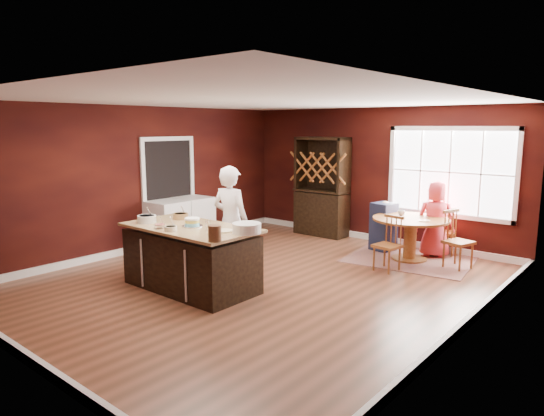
{
  "coord_description": "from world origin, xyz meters",
  "views": [
    {
      "loc": [
        4.66,
        -5.35,
        2.33
      ],
      "look_at": [
        -0.19,
        0.44,
        1.05
      ],
      "focal_mm": 32.0,
      "sensor_mm": 36.0,
      "label": 1
    }
  ],
  "objects_px": {
    "baker": "(231,222)",
    "dining_table": "(410,230)",
    "high_chair": "(384,226)",
    "washer": "(168,226)",
    "chair_east": "(459,239)",
    "seated_woman": "(436,219)",
    "hutch": "(322,187)",
    "layer_cake": "(192,222)",
    "chair_south": "(387,243)",
    "toddler": "(381,208)",
    "dryer": "(193,220)",
    "kitchen_island": "(191,259)",
    "chair_north": "(444,230)"
  },
  "relations": [
    {
      "from": "high_chair",
      "to": "washer",
      "type": "height_order",
      "value": "high_chair"
    },
    {
      "from": "dining_table",
      "to": "chair_north",
      "type": "xyz_separation_m",
      "value": [
        0.32,
        0.72,
        -0.08
      ]
    },
    {
      "from": "dining_table",
      "to": "high_chair",
      "type": "relative_size",
      "value": 1.37
    },
    {
      "from": "seated_woman",
      "to": "toddler",
      "type": "xyz_separation_m",
      "value": [
        -1.0,
        -0.15,
        0.12
      ]
    },
    {
      "from": "chair_east",
      "to": "seated_woman",
      "type": "bearing_deg",
      "value": 68.25
    },
    {
      "from": "layer_cake",
      "to": "seated_woman",
      "type": "distance_m",
      "value": 4.43
    },
    {
      "from": "baker",
      "to": "chair_north",
      "type": "relative_size",
      "value": 1.91
    },
    {
      "from": "toddler",
      "to": "chair_east",
      "type": "bearing_deg",
      "value": -11.32
    },
    {
      "from": "washer",
      "to": "dryer",
      "type": "bearing_deg",
      "value": 90.0
    },
    {
      "from": "high_chair",
      "to": "toddler",
      "type": "xyz_separation_m",
      "value": [
        -0.08,
        0.04,
        0.33
      ]
    },
    {
      "from": "seated_woman",
      "to": "high_chair",
      "type": "height_order",
      "value": "seated_woman"
    },
    {
      "from": "seated_woman",
      "to": "dryer",
      "type": "relative_size",
      "value": 1.47
    },
    {
      "from": "high_chair",
      "to": "washer",
      "type": "relative_size",
      "value": 1.02
    },
    {
      "from": "washer",
      "to": "toddler",
      "type": "bearing_deg",
      "value": 40.25
    },
    {
      "from": "baker",
      "to": "dryer",
      "type": "xyz_separation_m",
      "value": [
        -2.11,
        1.07,
        -0.4
      ]
    },
    {
      "from": "layer_cake",
      "to": "hutch",
      "type": "height_order",
      "value": "hutch"
    },
    {
      "from": "baker",
      "to": "washer",
      "type": "height_order",
      "value": "baker"
    },
    {
      "from": "layer_cake",
      "to": "high_chair",
      "type": "height_order",
      "value": "layer_cake"
    },
    {
      "from": "toddler",
      "to": "chair_south",
      "type": "bearing_deg",
      "value": -58.31
    },
    {
      "from": "chair_south",
      "to": "seated_woman",
      "type": "bearing_deg",
      "value": 87.4
    },
    {
      "from": "layer_cake",
      "to": "dryer",
      "type": "relative_size",
      "value": 0.31
    },
    {
      "from": "dining_table",
      "to": "chair_south",
      "type": "bearing_deg",
      "value": -90.79
    },
    {
      "from": "hutch",
      "to": "layer_cake",
      "type": "bearing_deg",
      "value": -81.98
    },
    {
      "from": "layer_cake",
      "to": "washer",
      "type": "height_order",
      "value": "layer_cake"
    },
    {
      "from": "chair_east",
      "to": "chair_south",
      "type": "bearing_deg",
      "value": 153.16
    },
    {
      "from": "washer",
      "to": "dryer",
      "type": "xyz_separation_m",
      "value": [
        0.0,
        0.64,
        0.0
      ]
    },
    {
      "from": "dining_table",
      "to": "baker",
      "type": "xyz_separation_m",
      "value": [
        -1.73,
        -2.69,
        0.34
      ]
    },
    {
      "from": "chair_north",
      "to": "high_chair",
      "type": "distance_m",
      "value": 1.07
    },
    {
      "from": "layer_cake",
      "to": "hutch",
      "type": "bearing_deg",
      "value": 98.02
    },
    {
      "from": "hutch",
      "to": "kitchen_island",
      "type": "bearing_deg",
      "value": -82.46
    },
    {
      "from": "layer_cake",
      "to": "chair_north",
      "type": "bearing_deg",
      "value": 63.6
    },
    {
      "from": "layer_cake",
      "to": "chair_north",
      "type": "distance_m",
      "value": 4.69
    },
    {
      "from": "seated_woman",
      "to": "hutch",
      "type": "height_order",
      "value": "hutch"
    },
    {
      "from": "hutch",
      "to": "toddler",
      "type": "bearing_deg",
      "value": -11.49
    },
    {
      "from": "washer",
      "to": "dryer",
      "type": "height_order",
      "value": "dryer"
    },
    {
      "from": "washer",
      "to": "hutch",
      "type": "bearing_deg",
      "value": 62.79
    },
    {
      "from": "dining_table",
      "to": "high_chair",
      "type": "bearing_deg",
      "value": 155.27
    },
    {
      "from": "seated_woman",
      "to": "toddler",
      "type": "distance_m",
      "value": 1.01
    },
    {
      "from": "kitchen_island",
      "to": "dining_table",
      "type": "relative_size",
      "value": 1.54
    },
    {
      "from": "baker",
      "to": "high_chair",
      "type": "distance_m",
      "value": 3.21
    },
    {
      "from": "seated_woman",
      "to": "toddler",
      "type": "height_order",
      "value": "seated_woman"
    },
    {
      "from": "chair_south",
      "to": "toddler",
      "type": "xyz_separation_m",
      "value": [
        -0.74,
        1.2,
        0.35
      ]
    },
    {
      "from": "chair_south",
      "to": "dryer",
      "type": "height_order",
      "value": "dryer"
    },
    {
      "from": "chair_east",
      "to": "hutch",
      "type": "xyz_separation_m",
      "value": [
        -3.16,
        0.64,
        0.56
      ]
    },
    {
      "from": "layer_cake",
      "to": "toddler",
      "type": "distance_m",
      "value": 3.93
    },
    {
      "from": "baker",
      "to": "dining_table",
      "type": "bearing_deg",
      "value": -130.58
    },
    {
      "from": "kitchen_island",
      "to": "seated_woman",
      "type": "distance_m",
      "value": 4.46
    },
    {
      "from": "dining_table",
      "to": "dryer",
      "type": "xyz_separation_m",
      "value": [
        -3.84,
        -1.63,
        -0.07
      ]
    },
    {
      "from": "high_chair",
      "to": "chair_south",
      "type": "bearing_deg",
      "value": -48.58
    },
    {
      "from": "dryer",
      "to": "layer_cake",
      "type": "bearing_deg",
      "value": -41.04
    }
  ]
}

